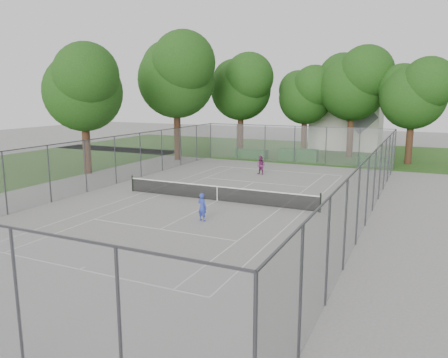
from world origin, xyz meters
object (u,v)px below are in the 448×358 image
at_px(girl_player, 202,207).
at_px(woman_player, 261,165).
at_px(tennis_net, 217,193).
at_px(house, 347,116).

bearing_deg(girl_player, woman_player, -68.09).
distance_m(tennis_net, house, 30.80).
bearing_deg(tennis_net, house, 85.19).
xyz_separation_m(house, girl_player, (-1.38, -34.72, -3.19)).
height_order(tennis_net, girl_player, girl_player).
height_order(house, girl_player, house).
height_order(girl_player, woman_player, woman_player).
bearing_deg(house, woman_player, -98.79).
bearing_deg(woman_player, house, 95.34).
bearing_deg(tennis_net, woman_player, 93.98).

